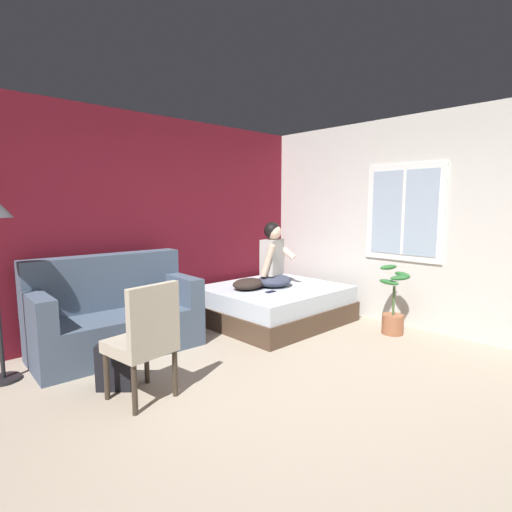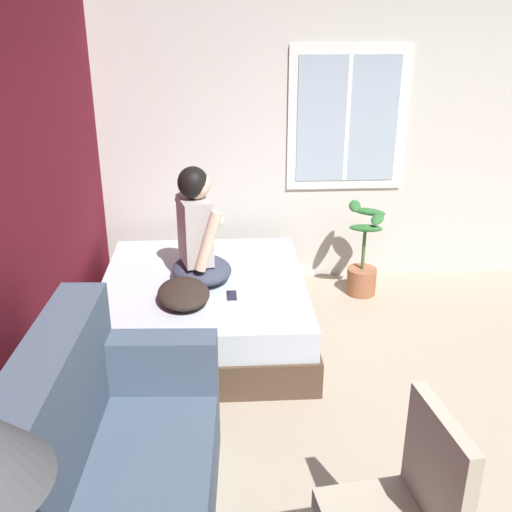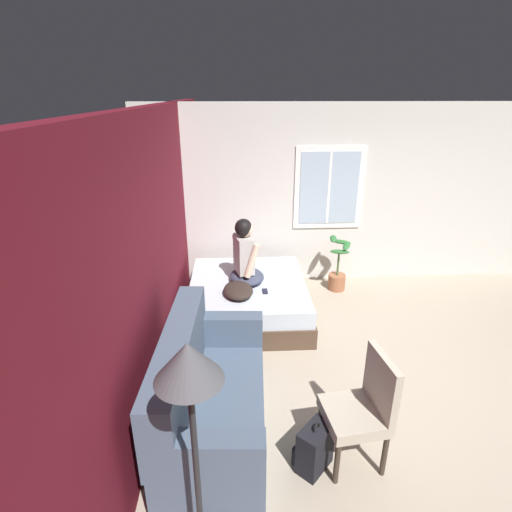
{
  "view_description": "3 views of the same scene",
  "coord_description": "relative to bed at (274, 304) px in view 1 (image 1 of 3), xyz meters",
  "views": [
    {
      "loc": [
        -2.23,
        -2.04,
        1.6
      ],
      "look_at": [
        0.94,
        1.31,
        0.99
      ],
      "focal_mm": 28.0,
      "sensor_mm": 36.0,
      "label": 1
    },
    {
      "loc": [
        -2.52,
        1.51,
        2.39
      ],
      "look_at": [
        0.66,
        1.32,
        1.06
      ],
      "focal_mm": 42.0,
      "sensor_mm": 36.0,
      "label": 2
    },
    {
      "loc": [
        -3.16,
        1.79,
        2.82
      ],
      "look_at": [
        0.92,
        1.58,
        1.14
      ],
      "focal_mm": 28.0,
      "sensor_mm": 36.0,
      "label": 3
    }
  ],
  "objects": [
    {
      "name": "potted_plant",
      "position": [
        0.67,
        -1.39,
        0.07
      ],
      "size": [
        0.39,
        0.37,
        0.85
      ],
      "color": "#995B3D",
      "rests_on": "ground"
    },
    {
      "name": "backpack",
      "position": [
        -2.44,
        -0.45,
        -0.04
      ],
      "size": [
        0.35,
        0.35,
        0.46
      ],
      "color": "black",
      "rests_on": "ground"
    },
    {
      "name": "couch",
      "position": [
        -2.07,
        0.41,
        0.16
      ],
      "size": [
        1.74,
        0.9,
        1.04
      ],
      "color": "#47566B",
      "rests_on": "ground"
    },
    {
      "name": "wall_back_accent",
      "position": [
        -1.61,
        0.99,
        1.11
      ],
      "size": [
        10.4,
        0.16,
        2.7
      ],
      "primitive_type": "cube",
      "color": "maroon",
      "rests_on": "ground"
    },
    {
      "name": "throw_pillow",
      "position": [
        -0.36,
        0.13,
        0.31
      ],
      "size": [
        0.53,
        0.43,
        0.14
      ],
      "primitive_type": "ellipsoid",
      "rotation": [
        0.0,
        0.0,
        0.16
      ],
      "color": "#2D231E",
      "rests_on": "bed"
    },
    {
      "name": "side_chair",
      "position": [
        -2.36,
        -0.84,
        0.3
      ],
      "size": [
        0.52,
        0.52,
        0.98
      ],
      "color": "#382D23",
      "rests_on": "ground"
    },
    {
      "name": "wall_side_with_window",
      "position": [
        1.17,
        -1.66,
        1.12
      ],
      "size": [
        0.19,
        6.53,
        2.7
      ],
      "color": "silver",
      "rests_on": "ground"
    },
    {
      "name": "person_seated",
      "position": [
        0.01,
        0.03,
        0.6
      ],
      "size": [
        0.62,
        0.56,
        0.88
      ],
      "color": "#383D51",
      "rests_on": "bed"
    },
    {
      "name": "bed",
      "position": [
        0.0,
        0.0,
        0.0
      ],
      "size": [
        1.76,
        1.57,
        0.48
      ],
      "color": "#4C3828",
      "rests_on": "ground"
    },
    {
      "name": "ground_plane",
      "position": [
        -1.61,
        -1.66,
        -0.24
      ],
      "size": [
        40.0,
        40.0,
        0.0
      ],
      "primitive_type": "plane",
      "color": "tan"
    },
    {
      "name": "cell_phone",
      "position": [
        -0.29,
        -0.21,
        0.25
      ],
      "size": [
        0.14,
        0.07,
        0.01
      ],
      "primitive_type": "cube",
      "rotation": [
        0.0,
        0.0,
        1.58
      ],
      "color": "black",
      "rests_on": "bed"
    }
  ]
}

